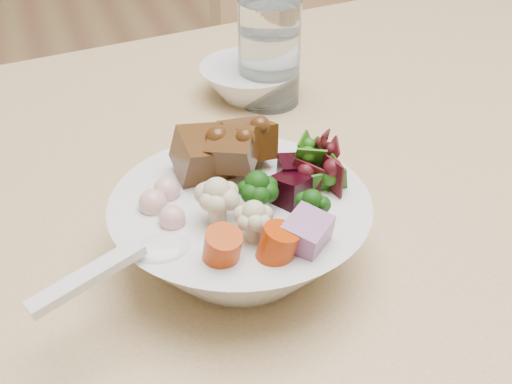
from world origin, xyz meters
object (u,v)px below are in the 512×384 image
Objects in this scene: food_bowl at (242,227)px; side_bowl at (250,82)px; chair_far at (330,39)px; dining_table at (473,173)px; water_glass at (269,57)px.

food_bowl is 1.79× the size of side_bowl.
chair_far is 0.69m from side_bowl.
dining_table is at bearing -125.50° from chair_far.
side_bowl is at bearing 140.12° from dining_table.
dining_table is at bearing -31.20° from water_glass.
food_bowl is at bearing -164.36° from dining_table.
food_bowl is at bearing -109.85° from side_bowl.
water_glass is (-0.35, -0.57, 0.24)m from chair_far.
food_bowl reaches higher than side_bowl.
water_glass is (0.13, 0.29, 0.02)m from food_bowl.
dining_table is 0.31m from side_bowl.
side_bowl is at bearing -149.83° from chair_far.
chair_far is 7.27× the size of water_glass.
chair_far reaches higher than food_bowl.
dining_table is 7.19× the size of food_bowl.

